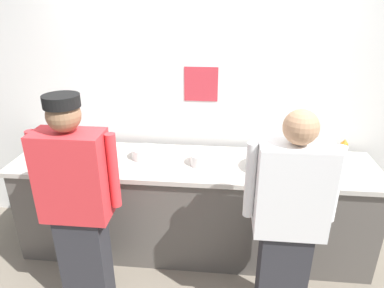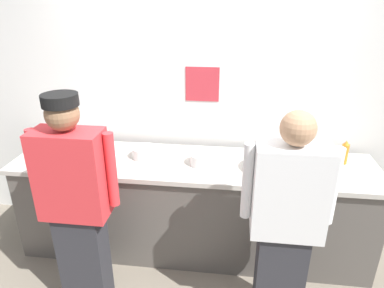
% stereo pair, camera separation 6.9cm
% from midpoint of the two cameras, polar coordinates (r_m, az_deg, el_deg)
% --- Properties ---
extents(ground_plane, '(9.00, 9.00, 0.00)m').
position_cam_midpoint_polar(ground_plane, '(3.17, -1.21, -20.97)').
color(ground_plane, slate).
extents(wall_back, '(4.88, 0.11, 2.81)m').
position_cam_midpoint_polar(wall_back, '(3.23, 0.42, 8.89)').
color(wall_back, silver).
rests_on(wall_back, ground).
extents(prep_counter, '(3.11, 0.72, 0.90)m').
position_cam_midpoint_polar(prep_counter, '(3.17, -0.46, -10.30)').
color(prep_counter, '#56514C').
rests_on(prep_counter, ground).
extents(chef_near_left, '(0.60, 0.24, 1.67)m').
position_cam_midpoint_polar(chef_near_left, '(2.55, -19.23, -9.40)').
color(chef_near_left, '#2D2D33').
rests_on(chef_near_left, ground).
extents(chef_center, '(0.60, 0.24, 1.62)m').
position_cam_midpoint_polar(chef_center, '(2.38, 14.87, -12.28)').
color(chef_center, '#2D2D33').
rests_on(chef_center, ground).
extents(plate_stack_front, '(0.22, 0.22, 0.10)m').
position_cam_midpoint_polar(plate_stack_front, '(3.03, -8.52, -1.47)').
color(plate_stack_front, white).
rests_on(plate_stack_front, prep_counter).
extents(plate_stack_rear, '(0.20, 0.20, 0.10)m').
position_cam_midpoint_polar(plate_stack_rear, '(2.89, 0.99, -2.51)').
color(plate_stack_rear, white).
rests_on(plate_stack_rear, prep_counter).
extents(mixing_bowl_steel, '(0.35, 0.35, 0.11)m').
position_cam_midpoint_polar(mixing_bowl_steel, '(2.87, 11.88, -3.18)').
color(mixing_bowl_steel, '#B7BABF').
rests_on(mixing_bowl_steel, prep_counter).
extents(sheet_tray, '(0.55, 0.37, 0.02)m').
position_cam_midpoint_polar(sheet_tray, '(3.16, -17.55, -2.00)').
color(sheet_tray, '#B7BABF').
rests_on(sheet_tray, prep_counter).
extents(squeeze_bottle_primary, '(0.06, 0.06, 0.21)m').
position_cam_midpoint_polar(squeeze_bottle_primary, '(3.17, 23.21, -1.06)').
color(squeeze_bottle_primary, orange).
rests_on(squeeze_bottle_primary, prep_counter).
extents(ramekin_yellow_sauce, '(0.09, 0.09, 0.04)m').
position_cam_midpoint_polar(ramekin_yellow_sauce, '(3.04, 19.04, -3.00)').
color(ramekin_yellow_sauce, white).
rests_on(ramekin_yellow_sauce, prep_counter).
extents(ramekin_orange_sauce, '(0.11, 0.11, 0.04)m').
position_cam_midpoint_polar(ramekin_orange_sauce, '(3.30, -23.86, -1.71)').
color(ramekin_orange_sauce, white).
rests_on(ramekin_orange_sauce, prep_counter).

